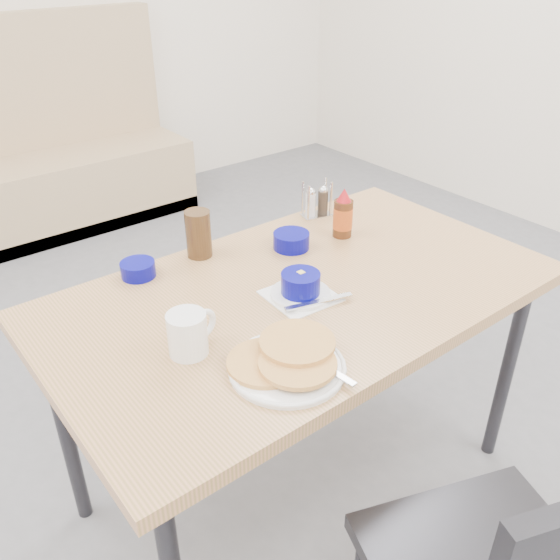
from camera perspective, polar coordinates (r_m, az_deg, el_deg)
ground at (r=2.01m, az=6.70°, el=-22.72°), size 6.00×6.00×0.00m
booth_bench at (r=3.91m, az=-23.06°, el=9.35°), size 1.90×0.56×1.22m
dining_table at (r=1.66m, az=2.13°, el=-2.63°), size 1.40×0.80×0.76m
pancake_plate at (r=1.33m, az=0.69°, el=-7.84°), size 0.27×0.28×0.05m
coffee_mug at (r=1.38m, az=-8.77°, el=-5.02°), size 0.13×0.09×0.10m
grits_setting at (r=1.57m, az=2.01°, el=-0.66°), size 0.19×0.19×0.07m
creamer_bowl at (r=1.72m, az=-13.50°, el=1.00°), size 0.10×0.10×0.04m
butter_bowl at (r=1.83m, az=1.09°, el=3.81°), size 0.11×0.11×0.05m
amber_tumbler at (r=1.78m, az=-7.86°, el=4.42°), size 0.10×0.10×0.14m
condiment_caddy at (r=2.04m, az=3.55°, el=7.33°), size 0.11×0.08×0.12m
syrup_bottle at (r=1.89m, az=6.08°, el=6.17°), size 0.06×0.06×0.16m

